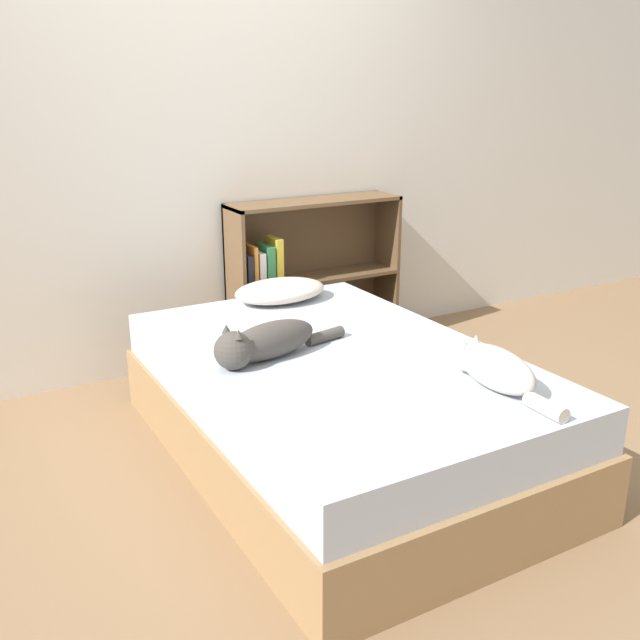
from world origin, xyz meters
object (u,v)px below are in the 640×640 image
cat_dark (263,343)px  bed (337,406)px  cat_light (494,368)px  bookshelf (305,274)px  pillow (280,291)px

cat_dark → bed: bearing=152.2°
cat_light → bookshelf: 1.73m
cat_light → cat_dark: (-0.59, 0.64, 0.00)m
bed → bookshelf: (0.49, 1.17, 0.23)m
bed → pillow: bearing=80.5°
bed → bookshelf: 1.28m
cat_light → bookshelf: size_ratio=0.53×
cat_light → bed: bearing=30.5°
cat_dark → bookshelf: bearing=-137.1°
bed → cat_dark: (-0.29, 0.08, 0.30)m
cat_light → pillow: bearing=9.3°
cat_dark → cat_light: bearing=121.4°
cat_light → cat_dark: 0.87m
bed → pillow: pillow is taller
bed → cat_light: cat_light is taller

